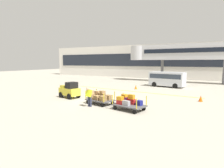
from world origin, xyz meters
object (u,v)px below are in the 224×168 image
object	(u,v)px
safety_cone_far	(136,87)
baggage_cart_middle	(128,103)
baggage_cart_lead	(99,97)
baggage_tug	(70,90)
safety_cone_near	(201,99)
shuttle_van	(167,78)
baggage_handler	(89,96)

from	to	relation	value
safety_cone_far	baggage_cart_middle	bearing A→B (deg)	-71.91
baggage_cart_lead	safety_cone_far	xyz separation A→B (m)	(-0.40, 9.44, -0.28)
baggage_cart_middle	safety_cone_far	world-z (taller)	baggage_cart_middle
baggage_cart_middle	baggage_tug	bearing A→B (deg)	168.05
baggage_tug	baggage_cart_lead	xyz separation A→B (m)	(4.01, -0.88, -0.20)
safety_cone_near	shuttle_van	bearing A→B (deg)	119.29
shuttle_van	safety_cone_far	size ratio (longest dim) A/B	9.14
baggage_handler	baggage_cart_middle	bearing A→B (deg)	11.47
baggage_tug	safety_cone_near	xyz separation A→B (m)	(11.46, 4.23, -0.48)
shuttle_van	safety_cone_far	distance (m)	5.31
safety_cone_far	safety_cone_near	bearing A→B (deg)	-28.93
baggage_cart_middle	safety_cone_near	bearing A→B (deg)	51.24
baggage_cart_lead	safety_cone_far	distance (m)	9.45
baggage_tug	baggage_handler	bearing A→B (deg)	-28.65
baggage_cart_lead	baggage_handler	bearing A→B (deg)	-99.43
baggage_tug	safety_cone_near	distance (m)	12.22
baggage_cart_lead	safety_cone_far	bearing A→B (deg)	92.41
baggage_tug	baggage_cart_middle	distance (m)	7.05
baggage_cart_lead	safety_cone_near	world-z (taller)	baggage_cart_lead
baggage_cart_lead	safety_cone_far	world-z (taller)	baggage_cart_lead
baggage_cart_middle	shuttle_van	distance (m)	14.30
safety_cone_far	baggage_cart_lead	bearing A→B (deg)	-87.59
baggage_cart_lead	baggage_handler	xyz separation A→B (m)	(-0.20, -1.21, 0.31)
baggage_cart_middle	baggage_handler	size ratio (longest dim) A/B	1.97
shuttle_van	baggage_cart_middle	bearing A→B (deg)	-89.00
shuttle_van	baggage_handler	bearing A→B (deg)	-100.75
baggage_tug	safety_cone_far	world-z (taller)	baggage_tug
baggage_cart_lead	baggage_cart_middle	world-z (taller)	baggage_cart_lead
baggage_cart_middle	safety_cone_far	size ratio (longest dim) A/B	5.61
baggage_handler	shuttle_van	xyz separation A→B (m)	(2.83, 14.90, 0.37)
baggage_handler	shuttle_van	distance (m)	15.17
baggage_tug	baggage_handler	world-z (taller)	baggage_tug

